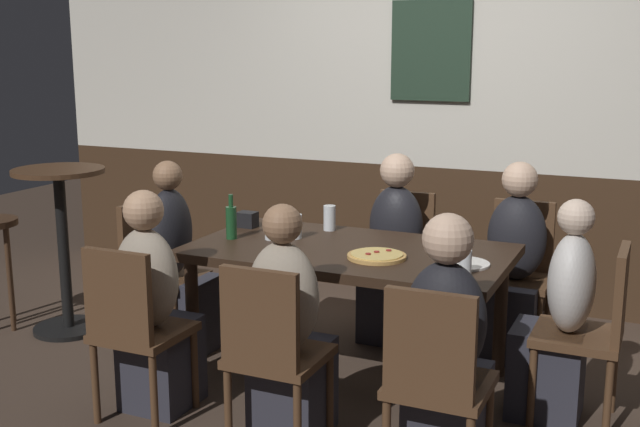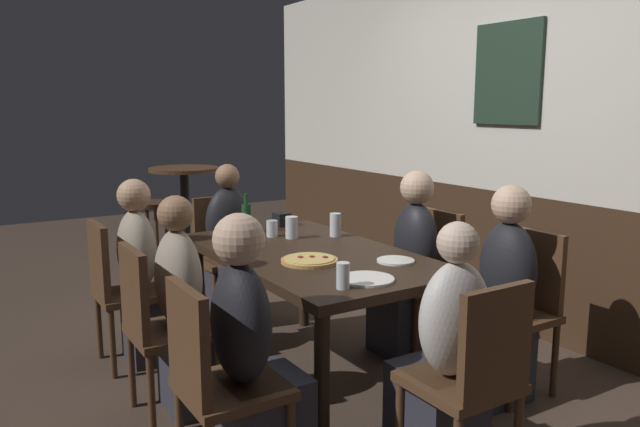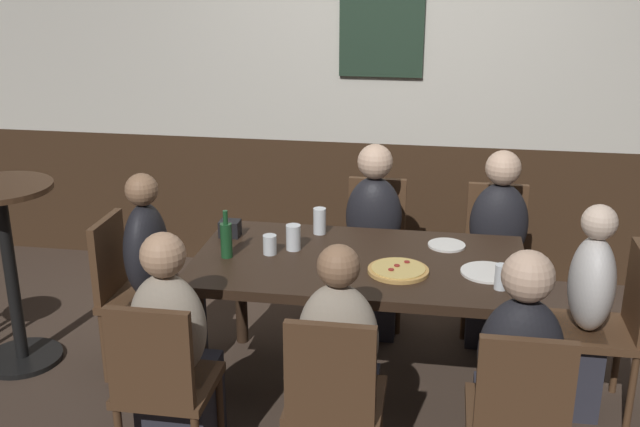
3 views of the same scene
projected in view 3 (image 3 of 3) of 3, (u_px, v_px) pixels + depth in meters
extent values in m
plane|color=#423328|center=(357.00, 386.00, 4.09)|extent=(12.00, 12.00, 0.00)
cube|color=#3D2819|center=(385.00, 207.00, 5.47)|extent=(6.40, 0.10, 0.95)
cube|color=beige|center=(390.00, 22.00, 5.05)|extent=(6.40, 0.10, 1.65)
cube|color=#233828|center=(382.00, 25.00, 5.00)|extent=(0.56, 0.03, 0.68)
cube|color=black|center=(359.00, 264.00, 3.86)|extent=(1.68, 0.94, 0.05)
cylinder|color=black|center=(200.00, 354.00, 3.73)|extent=(0.07, 0.07, 0.69)
cylinder|color=black|center=(507.00, 380.00, 3.50)|extent=(0.07, 0.07, 0.69)
cylinder|color=black|center=(241.00, 289.00, 4.45)|extent=(0.07, 0.07, 0.69)
cylinder|color=black|center=(498.00, 307.00, 4.23)|extent=(0.07, 0.07, 0.69)
cube|color=#513521|center=(373.00, 256.00, 4.70)|extent=(0.40, 0.40, 0.04)
cube|color=#513521|center=(377.00, 211.00, 4.79)|extent=(0.36, 0.04, 0.43)
cylinder|color=#513521|center=(398.00, 303.00, 4.59)|extent=(0.04, 0.04, 0.41)
cylinder|color=#513521|center=(342.00, 299.00, 4.64)|extent=(0.04, 0.04, 0.41)
cylinder|color=#513521|center=(401.00, 280.00, 4.91)|extent=(0.04, 0.04, 0.41)
cylinder|color=#513521|center=(349.00, 277.00, 4.96)|extent=(0.04, 0.04, 0.41)
cube|color=#513521|center=(336.00, 400.00, 3.19)|extent=(0.40, 0.40, 0.04)
cube|color=#513521|center=(330.00, 374.00, 2.95)|extent=(0.36, 0.04, 0.43)
cylinder|color=#513521|center=(304.00, 419.00, 3.45)|extent=(0.04, 0.04, 0.41)
cylinder|color=#513521|center=(379.00, 426.00, 3.40)|extent=(0.04, 0.04, 0.41)
cube|color=#513521|center=(143.00, 298.00, 4.13)|extent=(0.40, 0.40, 0.04)
cube|color=#513521|center=(108.00, 256.00, 4.08)|extent=(0.04, 0.36, 0.43)
cylinder|color=#513521|center=(186.00, 324.00, 4.34)|extent=(0.04, 0.04, 0.41)
cylinder|color=#513521|center=(165.00, 353.00, 4.02)|extent=(0.04, 0.04, 0.41)
cylinder|color=#513521|center=(130.00, 319.00, 4.39)|extent=(0.04, 0.04, 0.41)
cylinder|color=#513521|center=(104.00, 348.00, 4.07)|extent=(0.04, 0.04, 0.41)
cube|color=#513521|center=(495.00, 264.00, 4.59)|extent=(0.40, 0.40, 0.04)
cube|color=#513521|center=(496.00, 217.00, 4.68)|extent=(0.36, 0.04, 0.43)
cylinder|color=#513521|center=(523.00, 312.00, 4.48)|extent=(0.04, 0.04, 0.41)
cylinder|color=#513521|center=(464.00, 308.00, 4.53)|extent=(0.04, 0.04, 0.41)
cylinder|color=#513521|center=(518.00, 288.00, 4.79)|extent=(0.04, 0.04, 0.41)
cylinder|color=#513521|center=(464.00, 284.00, 4.85)|extent=(0.04, 0.04, 0.41)
cube|color=#513521|center=(169.00, 385.00, 3.31)|extent=(0.40, 0.40, 0.04)
cube|color=#513521|center=(150.00, 358.00, 3.06)|extent=(0.36, 0.04, 0.43)
cylinder|color=#513521|center=(150.00, 404.00, 3.57)|extent=(0.04, 0.04, 0.41)
cylinder|color=#513521|center=(220.00, 411.00, 3.51)|extent=(0.04, 0.04, 0.41)
cube|color=#513521|center=(594.00, 332.00, 3.77)|extent=(0.40, 0.40, 0.04)
cube|color=#513521|center=(638.00, 291.00, 3.66)|extent=(0.04, 0.36, 0.43)
cylinder|color=#513521|center=(558.00, 387.00, 3.71)|extent=(0.04, 0.04, 0.41)
cylinder|color=#513521|center=(550.00, 352.00, 4.03)|extent=(0.04, 0.04, 0.41)
cylinder|color=#513521|center=(631.00, 393.00, 3.66)|extent=(0.04, 0.04, 0.41)
cylinder|color=#513521|center=(617.00, 358.00, 3.97)|extent=(0.04, 0.04, 0.41)
cube|color=#513521|center=(516.00, 417.00, 3.08)|extent=(0.40, 0.40, 0.04)
cube|color=#513521|center=(525.00, 391.00, 2.84)|extent=(0.36, 0.04, 0.43)
cube|color=#2D2D38|center=(371.00, 295.00, 4.65)|extent=(0.32, 0.34, 0.45)
ellipsoid|color=black|center=(374.00, 217.00, 4.58)|extent=(0.34, 0.22, 0.50)
sphere|color=#DBB293|center=(375.00, 162.00, 4.46)|extent=(0.21, 0.21, 0.21)
cube|color=#2D2D38|center=(340.00, 424.00, 3.38)|extent=(0.32, 0.34, 0.45)
ellipsoid|color=tan|center=(338.00, 339.00, 3.14)|extent=(0.34, 0.22, 0.50)
sphere|color=#936B4C|center=(339.00, 266.00, 3.04)|extent=(0.18, 0.18, 0.18)
cube|color=#2D2D38|center=(169.00, 334.00, 4.18)|extent=(0.34, 0.32, 0.45)
ellipsoid|color=black|center=(146.00, 251.00, 4.03)|extent=(0.22, 0.34, 0.53)
sphere|color=#936B4C|center=(142.00, 190.00, 3.92)|extent=(0.17, 0.17, 0.17)
cube|color=#2D2D38|center=(493.00, 304.00, 4.53)|extent=(0.32, 0.34, 0.45)
ellipsoid|color=black|center=(499.00, 224.00, 4.46)|extent=(0.34, 0.22, 0.50)
sphere|color=#DBB293|center=(503.00, 168.00, 4.35)|extent=(0.20, 0.20, 0.20)
cube|color=#2D2D38|center=(182.00, 408.00, 3.50)|extent=(0.32, 0.34, 0.45)
ellipsoid|color=tan|center=(168.00, 326.00, 3.26)|extent=(0.34, 0.22, 0.49)
sphere|color=tan|center=(163.00, 255.00, 3.15)|extent=(0.19, 0.19, 0.19)
cube|color=#2D2D38|center=(562.00, 366.00, 3.85)|extent=(0.34, 0.32, 0.45)
ellipsoid|color=silver|center=(592.00, 283.00, 3.69)|extent=(0.22, 0.34, 0.48)
sphere|color=beige|center=(600.00, 222.00, 3.58)|extent=(0.17, 0.17, 0.17)
ellipsoid|color=black|center=(520.00, 354.00, 3.03)|extent=(0.34, 0.22, 0.49)
sphere|color=#DBB293|center=(528.00, 276.00, 2.92)|extent=(0.21, 0.21, 0.21)
cylinder|color=tan|center=(398.00, 271.00, 3.69)|extent=(0.30, 0.30, 0.02)
cylinder|color=#DBB760|center=(398.00, 268.00, 3.69)|extent=(0.26, 0.26, 0.01)
cylinder|color=maroon|center=(397.00, 265.00, 3.70)|extent=(0.03, 0.03, 0.00)
cylinder|color=maroon|center=(407.00, 262.00, 3.75)|extent=(0.03, 0.03, 0.00)
cylinder|color=maroon|center=(391.00, 269.00, 3.66)|extent=(0.03, 0.03, 0.00)
cylinder|color=silver|center=(320.00, 221.00, 4.18)|extent=(0.07, 0.07, 0.15)
cylinder|color=gold|center=(320.00, 224.00, 4.18)|extent=(0.06, 0.06, 0.12)
cylinder|color=silver|center=(501.00, 277.00, 3.49)|extent=(0.06, 0.06, 0.12)
cylinder|color=#B26623|center=(501.00, 284.00, 3.50)|extent=(0.05, 0.05, 0.05)
cylinder|color=silver|center=(293.00, 237.00, 3.95)|extent=(0.08, 0.08, 0.14)
cylinder|color=#B26623|center=(293.00, 244.00, 3.96)|extent=(0.07, 0.07, 0.07)
cylinder|color=silver|center=(270.00, 245.00, 3.90)|extent=(0.07, 0.07, 0.10)
cylinder|color=gold|center=(270.00, 248.00, 3.90)|extent=(0.06, 0.06, 0.07)
cylinder|color=#194723|center=(226.00, 240.00, 3.85)|extent=(0.06, 0.06, 0.18)
cylinder|color=#194723|center=(225.00, 217.00, 3.81)|extent=(0.03, 0.03, 0.07)
cylinder|color=white|center=(487.00, 272.00, 3.68)|extent=(0.26, 0.26, 0.01)
cylinder|color=white|center=(447.00, 245.00, 4.02)|extent=(0.20, 0.20, 0.01)
cube|color=black|center=(230.00, 228.00, 4.15)|extent=(0.11, 0.09, 0.09)
cylinder|color=black|center=(23.00, 358.00, 4.34)|extent=(0.44, 0.44, 0.03)
cylinder|color=black|center=(11.00, 276.00, 4.18)|extent=(0.07, 0.07, 0.99)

